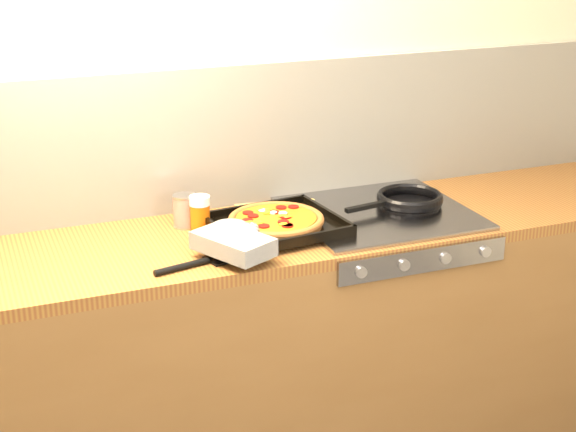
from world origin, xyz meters
name	(u,v)px	position (x,y,z in m)	size (l,w,h in m)	color
room_shell	(229,137)	(0.00, 1.39, 1.15)	(3.20, 3.20, 3.20)	white
counter_run	(259,353)	(0.00, 1.10, 0.45)	(3.20, 0.62, 0.90)	brown
stovetop	(380,214)	(0.45, 1.10, 0.91)	(0.60, 0.56, 0.02)	gray
pizza_on_tray	(263,227)	(0.00, 1.03, 0.94)	(0.54, 0.51, 0.07)	black
frying_pan	(408,200)	(0.57, 1.11, 0.94)	(0.40, 0.27, 0.04)	black
tomato_can	(185,211)	(-0.21, 1.24, 0.96)	(0.09, 0.09, 0.11)	maroon
juice_glass	(200,213)	(-0.17, 1.19, 0.96)	(0.08, 0.08, 0.12)	#DB5C0C
wooden_spoon	(284,203)	(0.18, 1.32, 0.91)	(0.30, 0.08, 0.02)	#A38645
black_spatula	(200,263)	(-0.25, 0.90, 0.91)	(0.29, 0.11, 0.02)	black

